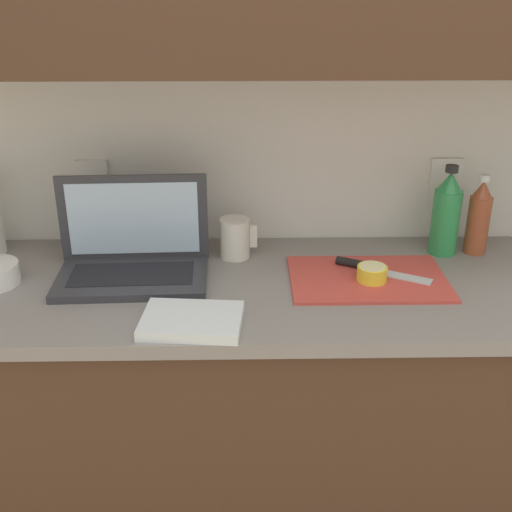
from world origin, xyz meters
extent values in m
cube|color=white|center=(0.00, 0.33, 1.30)|extent=(5.20, 0.06, 2.60)
cube|color=white|center=(-0.83, 0.29, 1.10)|extent=(0.09, 0.01, 0.12)
cube|color=white|center=(0.17, 0.29, 1.10)|extent=(0.09, 0.01, 0.12)
cube|color=#472D1E|center=(0.00, 0.00, 0.44)|extent=(2.41, 0.55, 0.88)
cube|color=gray|center=(0.00, 0.00, 0.90)|extent=(2.49, 0.59, 0.03)
cube|color=#333338|center=(-0.69, 0.01, 0.93)|extent=(0.38, 0.25, 0.02)
cube|color=black|center=(-0.69, 0.01, 0.94)|extent=(0.31, 0.15, 0.00)
cube|color=#333338|center=(-0.69, 0.13, 1.05)|extent=(0.39, 0.02, 0.23)
cube|color=silver|center=(-0.69, 0.12, 1.05)|extent=(0.34, 0.02, 0.19)
cube|color=#D1473D|center=(-0.09, 0.01, 0.92)|extent=(0.40, 0.27, 0.01)
cube|color=silver|center=(0.00, 0.01, 0.93)|extent=(0.14, 0.10, 0.00)
cylinder|color=black|center=(-0.11, 0.07, 0.94)|extent=(0.11, 0.07, 0.02)
cylinder|color=yellow|center=(-0.08, -0.01, 0.95)|extent=(0.08, 0.08, 0.04)
cylinder|color=#F4EAA3|center=(-0.08, -0.01, 0.97)|extent=(0.07, 0.07, 0.00)
cylinder|color=#A34C2D|center=(0.24, 0.18, 1.00)|extent=(0.06, 0.06, 0.16)
cone|color=#A34C2D|center=(0.24, 0.18, 1.10)|extent=(0.06, 0.06, 0.04)
cylinder|color=white|center=(0.24, 0.18, 1.13)|extent=(0.03, 0.03, 0.02)
cylinder|color=#2D934C|center=(0.15, 0.18, 1.01)|extent=(0.08, 0.08, 0.18)
cone|color=#2D934C|center=(0.15, 0.18, 1.12)|extent=(0.07, 0.07, 0.05)
cylinder|color=black|center=(0.15, 0.18, 1.16)|extent=(0.03, 0.03, 0.02)
cylinder|color=silver|center=(-0.43, 0.16, 0.97)|extent=(0.08, 0.08, 0.11)
cube|color=silver|center=(-0.38, 0.16, 0.98)|extent=(0.02, 0.01, 0.06)
cube|color=white|center=(-0.52, -0.21, 0.93)|extent=(0.23, 0.18, 0.02)
camera|label=1|loc=(-0.40, -1.45, 1.64)|focal=45.00mm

